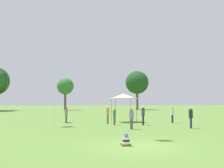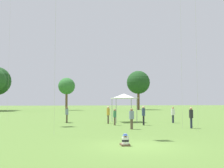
{
  "view_description": "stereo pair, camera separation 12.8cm",
  "coord_description": "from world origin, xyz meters",
  "px_view_note": "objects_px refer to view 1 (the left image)",
  "views": [
    {
      "loc": [
        -3.69,
        -12.74,
        2.2
      ],
      "look_at": [
        -0.18,
        6.37,
        3.53
      ],
      "focal_mm": 42.0,
      "sensor_mm": 36.0,
      "label": 1
    },
    {
      "loc": [
        -3.56,
        -12.76,
        2.2
      ],
      "look_at": [
        -0.18,
        6.37,
        3.53
      ],
      "focal_mm": 42.0,
      "sensor_mm": 36.0,
      "label": 2
    }
  ],
  "objects_px": {
    "seated_toddler": "(126,141)",
    "distant_tree_2": "(65,86)",
    "person_standing_1": "(143,113)",
    "person_standing_5": "(114,115)",
    "person_standing_0": "(108,113)",
    "canopy_tent": "(123,96)",
    "person_standing_3": "(191,116)",
    "person_standing_6": "(172,113)",
    "distant_tree_1": "(137,83)",
    "person_standing_4": "(66,113)",
    "person_standing_2": "(131,117)"
  },
  "relations": [
    {
      "from": "seated_toddler",
      "to": "distant_tree_2",
      "type": "height_order",
      "value": "distant_tree_2"
    },
    {
      "from": "person_standing_1",
      "to": "person_standing_5",
      "type": "bearing_deg",
      "value": -7.47
    },
    {
      "from": "person_standing_0",
      "to": "canopy_tent",
      "type": "relative_size",
      "value": 0.57
    },
    {
      "from": "distant_tree_2",
      "to": "person_standing_0",
      "type": "bearing_deg",
      "value": -84.85
    },
    {
      "from": "seated_toddler",
      "to": "person_standing_3",
      "type": "distance_m",
      "value": 10.56
    },
    {
      "from": "seated_toddler",
      "to": "person_standing_1",
      "type": "distance_m",
      "value": 11.83
    },
    {
      "from": "person_standing_0",
      "to": "person_standing_1",
      "type": "relative_size",
      "value": 0.97
    },
    {
      "from": "person_standing_1",
      "to": "person_standing_6",
      "type": "height_order",
      "value": "person_standing_1"
    },
    {
      "from": "person_standing_1",
      "to": "person_standing_5",
      "type": "xyz_separation_m",
      "value": [
        -2.68,
        0.5,
        -0.18
      ]
    },
    {
      "from": "person_standing_1",
      "to": "seated_toddler",
      "type": "bearing_deg",
      "value": 71.66
    },
    {
      "from": "person_standing_0",
      "to": "person_standing_6",
      "type": "xyz_separation_m",
      "value": [
        6.87,
        -0.18,
        -0.07
      ]
    },
    {
      "from": "person_standing_1",
      "to": "distant_tree_2",
      "type": "relative_size",
      "value": 0.21
    },
    {
      "from": "person_standing_3",
      "to": "distant_tree_1",
      "type": "xyz_separation_m",
      "value": [
        10.06,
        51.63,
        6.67
      ]
    },
    {
      "from": "person_standing_4",
      "to": "person_standing_2",
      "type": "bearing_deg",
      "value": -20.82
    },
    {
      "from": "person_standing_0",
      "to": "person_standing_3",
      "type": "distance_m",
      "value": 8.41
    },
    {
      "from": "person_standing_3",
      "to": "person_standing_2",
      "type": "bearing_deg",
      "value": -113.95
    },
    {
      "from": "person_standing_4",
      "to": "distant_tree_1",
      "type": "height_order",
      "value": "distant_tree_1"
    },
    {
      "from": "seated_toddler",
      "to": "canopy_tent",
      "type": "bearing_deg",
      "value": 77.73
    },
    {
      "from": "person_standing_5",
      "to": "person_standing_1",
      "type": "bearing_deg",
      "value": 60.97
    },
    {
      "from": "person_standing_0",
      "to": "person_standing_4",
      "type": "distance_m",
      "value": 4.63
    },
    {
      "from": "seated_toddler",
      "to": "person_standing_3",
      "type": "bearing_deg",
      "value": 45.7
    },
    {
      "from": "person_standing_4",
      "to": "distant_tree_2",
      "type": "bearing_deg",
      "value": 125.68
    },
    {
      "from": "person_standing_6",
      "to": "distant_tree_2",
      "type": "relative_size",
      "value": 0.19
    },
    {
      "from": "seated_toddler",
      "to": "person_standing_0",
      "type": "bearing_deg",
      "value": 84.66
    },
    {
      "from": "person_standing_4",
      "to": "person_standing_6",
      "type": "relative_size",
      "value": 1.01
    },
    {
      "from": "person_standing_6",
      "to": "distant_tree_1",
      "type": "distance_m",
      "value": 47.41
    },
    {
      "from": "person_standing_0",
      "to": "distant_tree_2",
      "type": "bearing_deg",
      "value": -39.12
    },
    {
      "from": "distant_tree_1",
      "to": "canopy_tent",
      "type": "bearing_deg",
      "value": -107.75
    },
    {
      "from": "person_standing_0",
      "to": "person_standing_4",
      "type": "bearing_deg",
      "value": 18.71
    },
    {
      "from": "person_standing_1",
      "to": "person_standing_2",
      "type": "xyz_separation_m",
      "value": [
        -2.02,
        -3.34,
        -0.12
      ]
    },
    {
      "from": "distant_tree_2",
      "to": "person_standing_3",
      "type": "bearing_deg",
      "value": -78.7
    },
    {
      "from": "person_standing_3",
      "to": "distant_tree_2",
      "type": "relative_size",
      "value": 0.2
    },
    {
      "from": "person_standing_6",
      "to": "person_standing_1",
      "type": "bearing_deg",
      "value": 42.94
    },
    {
      "from": "person_standing_4",
      "to": "person_standing_6",
      "type": "xyz_separation_m",
      "value": [
        11.0,
        -2.28,
        -0.02
      ]
    },
    {
      "from": "person_standing_3",
      "to": "distant_tree_2",
      "type": "distance_m",
      "value": 51.99
    },
    {
      "from": "person_standing_3",
      "to": "canopy_tent",
      "type": "bearing_deg",
      "value": -174.42
    },
    {
      "from": "person_standing_3",
      "to": "person_standing_5",
      "type": "relative_size",
      "value": 1.15
    },
    {
      "from": "person_standing_2",
      "to": "person_standing_5",
      "type": "bearing_deg",
      "value": -23.63
    },
    {
      "from": "person_standing_2",
      "to": "person_standing_6",
      "type": "height_order",
      "value": "person_standing_6"
    },
    {
      "from": "person_standing_5",
      "to": "distant_tree_2",
      "type": "distance_m",
      "value": 47.25
    },
    {
      "from": "seated_toddler",
      "to": "person_standing_5",
      "type": "distance_m",
      "value": 11.62
    },
    {
      "from": "seated_toddler",
      "to": "distant_tree_1",
      "type": "distance_m",
      "value": 62.11
    },
    {
      "from": "canopy_tent",
      "to": "distant_tree_1",
      "type": "height_order",
      "value": "distant_tree_1"
    },
    {
      "from": "person_standing_5",
      "to": "canopy_tent",
      "type": "bearing_deg",
      "value": 136.16
    },
    {
      "from": "person_standing_1",
      "to": "person_standing_3",
      "type": "distance_m",
      "value": 4.65
    },
    {
      "from": "person_standing_0",
      "to": "canopy_tent",
      "type": "height_order",
      "value": "canopy_tent"
    },
    {
      "from": "person_standing_1",
      "to": "person_standing_3",
      "type": "bearing_deg",
      "value": 134.47
    },
    {
      "from": "person_standing_2",
      "to": "distant_tree_1",
      "type": "xyz_separation_m",
      "value": [
        15.15,
        51.48,
        6.75
      ]
    },
    {
      "from": "person_standing_2",
      "to": "distant_tree_1",
      "type": "distance_m",
      "value": 54.09
    },
    {
      "from": "canopy_tent",
      "to": "person_standing_0",
      "type": "bearing_deg",
      "value": -138.55
    }
  ]
}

